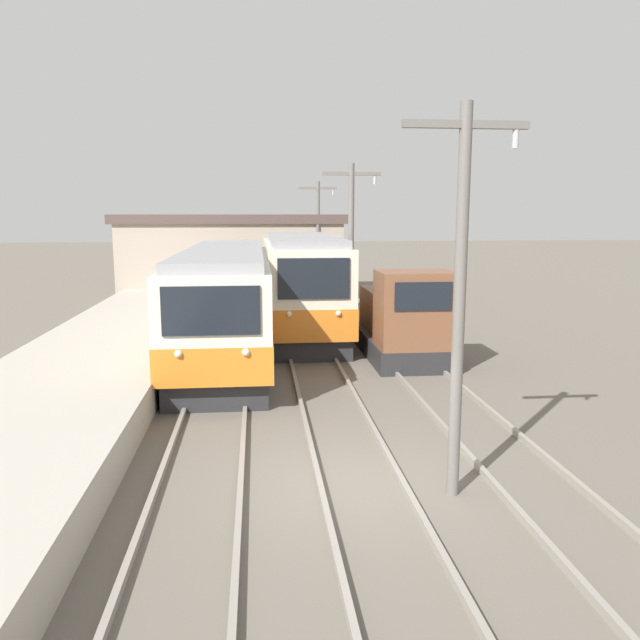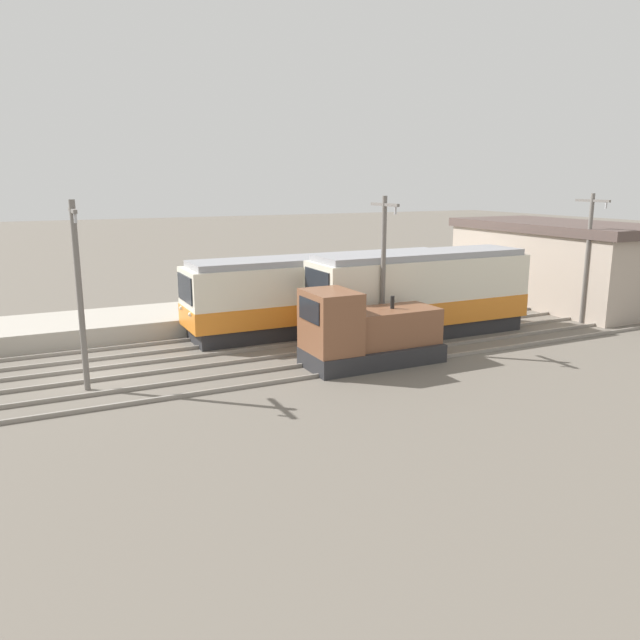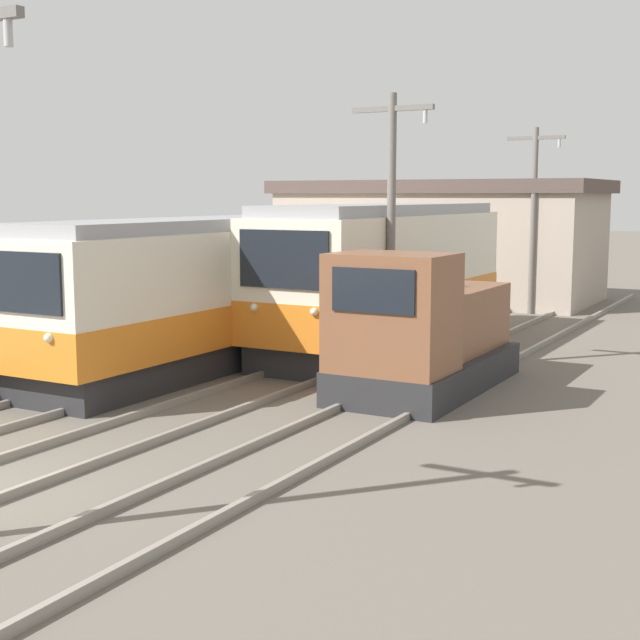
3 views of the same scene
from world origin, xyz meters
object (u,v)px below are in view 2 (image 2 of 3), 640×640
Objects in this scene: commuter_train_center at (419,297)px; catenary_mast_far at (588,253)px; shunting_locomotive at (366,334)px; catenary_mast_near at (79,288)px; catenary_mast_mid at (383,267)px; commuter_train_left at (326,296)px.

catenary_mast_far reaches higher than commuter_train_center.
shunting_locomotive is 0.85× the size of catenary_mast_near.
catenary_mast_near is 1.00× the size of catenary_mast_mid.
catenary_mast_near is at bearing -69.05° from commuter_train_left.
shunting_locomotive is 10.44m from catenary_mast_near.
catenary_mast_far is (0.00, 23.45, 0.00)m from catenary_mast_near.
catenary_mast_near reaches higher than commuter_train_center.
shunting_locomotive is (3.00, -4.55, -0.58)m from commuter_train_center.
commuter_train_left is 12.19m from catenary_mast_near.
catenary_mast_mid reaches higher than commuter_train_center.
commuter_train_left is 13.07m from catenary_mast_far.
shunting_locomotive is at bearing -47.89° from catenary_mast_mid.
catenary_mast_near is (1.51, -14.63, 1.72)m from commuter_train_center.
commuter_train_left is 2.12× the size of catenary_mast_mid.
catenary_mast_mid reaches higher than shunting_locomotive.
shunting_locomotive is 0.85× the size of catenary_mast_mid.
commuter_train_left is 2.12× the size of catenary_mast_far.
catenary_mast_mid is at bearing 90.00° from catenary_mast_near.
commuter_train_center reaches higher than shunting_locomotive.
catenary_mast_far is (4.31, 12.20, 1.85)m from commuter_train_left.
catenary_mast_mid and catenary_mast_far have the same top height.
catenary_mast_mid is 1.00× the size of catenary_mast_far.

